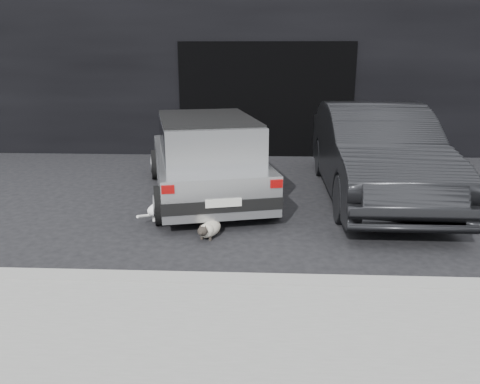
{
  "coord_description": "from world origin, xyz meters",
  "views": [
    {
      "loc": [
        0.92,
        -6.95,
        2.34
      ],
      "look_at": [
        0.63,
        -0.83,
        0.52
      ],
      "focal_mm": 35.0,
      "sensor_mm": 36.0,
      "label": 1
    }
  ],
  "objects_px": {
    "second_car": "(375,152)",
    "cat_siamese": "(209,229)",
    "silver_hatchback": "(206,153)",
    "cat_white": "(169,207)"
  },
  "relations": [
    {
      "from": "second_car",
      "to": "cat_white",
      "type": "xyz_separation_m",
      "value": [
        -3.22,
        -1.34,
        -0.57
      ]
    },
    {
      "from": "second_car",
      "to": "cat_siamese",
      "type": "distance_m",
      "value": 3.31
    },
    {
      "from": "silver_hatchback",
      "to": "cat_white",
      "type": "distance_m",
      "value": 1.39
    },
    {
      "from": "silver_hatchback",
      "to": "second_car",
      "type": "xyz_separation_m",
      "value": [
        2.8,
        0.14,
        0.02
      ]
    },
    {
      "from": "cat_siamese",
      "to": "cat_white",
      "type": "height_order",
      "value": "cat_white"
    },
    {
      "from": "silver_hatchback",
      "to": "cat_white",
      "type": "bearing_deg",
      "value": -122.93
    },
    {
      "from": "second_car",
      "to": "cat_siamese",
      "type": "relative_size",
      "value": 6.78
    },
    {
      "from": "second_car",
      "to": "cat_siamese",
      "type": "xyz_separation_m",
      "value": [
        -2.57,
        -1.98,
        -0.66
      ]
    },
    {
      "from": "silver_hatchback",
      "to": "cat_white",
      "type": "relative_size",
      "value": 5.51
    },
    {
      "from": "cat_siamese",
      "to": "second_car",
      "type": "bearing_deg",
      "value": -125.45
    }
  ]
}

